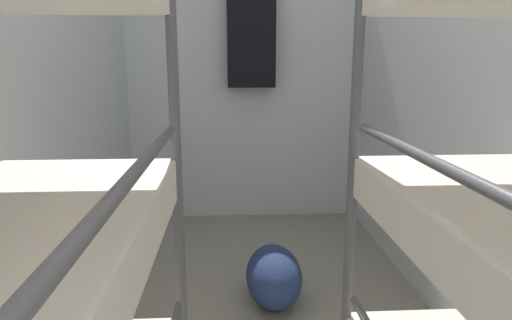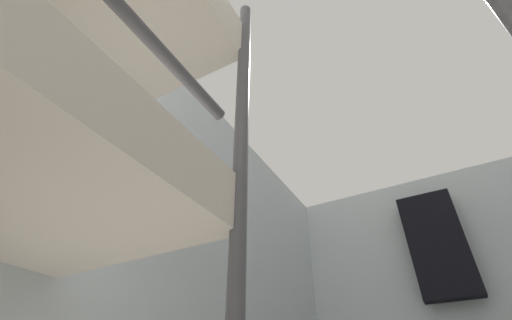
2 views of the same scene
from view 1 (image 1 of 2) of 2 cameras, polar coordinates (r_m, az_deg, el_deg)
The scene contains 3 objects.
wall_back at distance 4.44m, azimuth -1.48°, elevation 8.28°, with size 2.32×0.06×2.44m.
duffel_bag at distance 3.02m, azimuth 2.24°, elevation -14.26°, with size 0.36×0.60×0.36m.
hanging_coat at distance 4.28m, azimuth -0.59°, elevation 15.09°, with size 0.44×0.12×0.90m.
Camera 1 is at (-0.15, 0.54, 1.53)m, focal length 32.00 mm.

